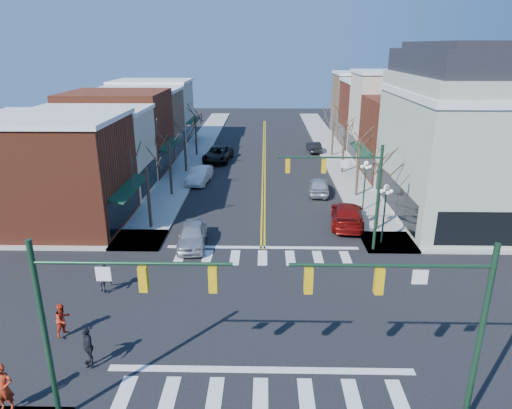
# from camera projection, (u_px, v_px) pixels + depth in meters

# --- Properties ---
(ground) EXTENTS (160.00, 160.00, 0.00)m
(ground) POSITION_uv_depth(u_px,v_px,m) (262.00, 310.00, 23.70)
(ground) COLOR black
(ground) RESTS_ON ground
(sidewalk_left) EXTENTS (3.50, 70.00, 0.15)m
(sidewalk_left) POSITION_uv_depth(u_px,v_px,m) (170.00, 191.00, 42.71)
(sidewalk_left) COLOR #9E9B93
(sidewalk_left) RESTS_ON ground
(sidewalk_right) EXTENTS (3.50, 70.00, 0.15)m
(sidewalk_right) POSITION_uv_depth(u_px,v_px,m) (358.00, 193.00, 42.37)
(sidewalk_right) COLOR #9E9B93
(sidewalk_right) RESTS_ON ground
(bldg_left_brick_a) EXTENTS (10.00, 8.50, 8.00)m
(bldg_left_brick_a) POSITION_uv_depth(u_px,v_px,m) (54.00, 174.00, 33.75)
(bldg_left_brick_a) COLOR maroon
(bldg_left_brick_a) RESTS_ON ground
(bldg_left_stucco_a) EXTENTS (10.00, 7.00, 7.50)m
(bldg_left_stucco_a) POSITION_uv_depth(u_px,v_px,m) (92.00, 154.00, 41.15)
(bldg_left_stucco_a) COLOR beige
(bldg_left_stucco_a) RESTS_ON ground
(bldg_left_brick_b) EXTENTS (10.00, 9.00, 8.50)m
(bldg_left_brick_b) POSITION_uv_depth(u_px,v_px,m) (119.00, 132.00, 48.53)
(bldg_left_brick_b) COLOR maroon
(bldg_left_brick_b) RESTS_ON ground
(bldg_left_tan) EXTENTS (10.00, 7.50, 7.80)m
(bldg_left_tan) POSITION_uv_depth(u_px,v_px,m) (139.00, 123.00, 56.43)
(bldg_left_tan) COLOR #906E4F
(bldg_left_tan) RESTS_ON ground
(bldg_left_stucco_b) EXTENTS (10.00, 8.00, 8.20)m
(bldg_left_stucco_b) POSITION_uv_depth(u_px,v_px,m) (154.00, 113.00, 63.68)
(bldg_left_stucco_b) COLOR beige
(bldg_left_stucco_b) RESTS_ON ground
(bldg_right_brick_a) EXTENTS (10.00, 8.50, 8.00)m
(bldg_right_brick_a) POSITION_uv_depth(u_px,v_px,m) (416.00, 139.00, 46.37)
(bldg_right_brick_a) COLOR maroon
(bldg_right_brick_a) RESTS_ON ground
(bldg_right_stucco) EXTENTS (10.00, 7.00, 10.00)m
(bldg_right_stucco) POSITION_uv_depth(u_px,v_px,m) (397.00, 118.00, 53.35)
(bldg_right_stucco) COLOR beige
(bldg_right_stucco) RESTS_ON ground
(bldg_right_brick_b) EXTENTS (10.00, 8.00, 8.50)m
(bldg_right_brick_b) POSITION_uv_depth(u_px,v_px,m) (381.00, 115.00, 60.68)
(bldg_right_brick_b) COLOR maroon
(bldg_right_brick_b) RESTS_ON ground
(bldg_right_tan) EXTENTS (10.00, 8.00, 9.00)m
(bldg_right_tan) POSITION_uv_depth(u_px,v_px,m) (368.00, 105.00, 68.14)
(bldg_right_tan) COLOR #906E4F
(bldg_right_tan) RESTS_ON ground
(victorian_corner) EXTENTS (12.25, 14.25, 13.30)m
(victorian_corner) POSITION_uv_depth(u_px,v_px,m) (479.00, 133.00, 34.86)
(victorian_corner) COLOR #A8B39B
(victorian_corner) RESTS_ON ground
(traffic_mast_near_left) EXTENTS (6.60, 0.28, 7.20)m
(traffic_mast_near_left) POSITION_uv_depth(u_px,v_px,m) (95.00, 308.00, 15.26)
(traffic_mast_near_left) COLOR #14331E
(traffic_mast_near_left) RESTS_ON ground
(traffic_mast_near_right) EXTENTS (6.60, 0.28, 7.20)m
(traffic_mast_near_right) POSITION_uv_depth(u_px,v_px,m) (428.00, 312.00, 15.05)
(traffic_mast_near_right) COLOR #14331E
(traffic_mast_near_right) RESTS_ON ground
(traffic_mast_far_right) EXTENTS (6.60, 0.28, 7.20)m
(traffic_mast_far_right) POSITION_uv_depth(u_px,v_px,m) (350.00, 183.00, 29.01)
(traffic_mast_far_right) COLOR #14331E
(traffic_mast_far_right) RESTS_ON ground
(lamppost_corner) EXTENTS (0.36, 0.36, 4.33)m
(lamppost_corner) POSITION_uv_depth(u_px,v_px,m) (385.00, 204.00, 30.58)
(lamppost_corner) COLOR #14331E
(lamppost_corner) RESTS_ON ground
(lamppost_midblock) EXTENTS (0.36, 0.36, 4.33)m
(lamppost_midblock) POSITION_uv_depth(u_px,v_px,m) (365.00, 177.00, 36.71)
(lamppost_midblock) COLOR #14331E
(lamppost_midblock) RESTS_ON ground
(tree_left_a) EXTENTS (0.24, 0.24, 4.76)m
(tree_left_a) POSITION_uv_depth(u_px,v_px,m) (149.00, 199.00, 33.45)
(tree_left_a) COLOR #382B21
(tree_left_a) RESTS_ON ground
(tree_left_b) EXTENTS (0.24, 0.24, 5.04)m
(tree_left_b) POSITION_uv_depth(u_px,v_px,m) (170.00, 169.00, 40.95)
(tree_left_b) COLOR #382B21
(tree_left_b) RESTS_ON ground
(tree_left_c) EXTENTS (0.24, 0.24, 4.55)m
(tree_left_c) POSITION_uv_depth(u_px,v_px,m) (185.00, 152.00, 48.58)
(tree_left_c) COLOR #382B21
(tree_left_c) RESTS_ON ground
(tree_left_d) EXTENTS (0.24, 0.24, 4.90)m
(tree_left_d) POSITION_uv_depth(u_px,v_px,m) (196.00, 136.00, 56.07)
(tree_left_d) COLOR #382B21
(tree_left_d) RESTS_ON ground
(tree_right_a) EXTENTS (0.24, 0.24, 4.62)m
(tree_right_a) POSITION_uv_depth(u_px,v_px,m) (378.00, 201.00, 33.15)
(tree_right_a) COLOR #382B21
(tree_right_a) RESTS_ON ground
(tree_right_b) EXTENTS (0.24, 0.24, 5.18)m
(tree_right_b) POSITION_uv_depth(u_px,v_px,m) (358.00, 169.00, 40.61)
(tree_right_b) COLOR #382B21
(tree_right_b) RESTS_ON ground
(tree_right_c) EXTENTS (0.24, 0.24, 4.83)m
(tree_right_c) POSITION_uv_depth(u_px,v_px,m) (343.00, 151.00, 48.21)
(tree_right_c) COLOR #382B21
(tree_right_c) RESTS_ON ground
(tree_right_d) EXTENTS (0.24, 0.24, 4.97)m
(tree_right_d) POSITION_uv_depth(u_px,v_px,m) (333.00, 136.00, 55.74)
(tree_right_d) COLOR #382B21
(tree_right_d) RESTS_ON ground
(car_left_near) EXTENTS (2.13, 4.76, 1.59)m
(car_left_near) POSITION_uv_depth(u_px,v_px,m) (192.00, 235.00, 31.07)
(car_left_near) COLOR #B7B8BC
(car_left_near) RESTS_ON ground
(car_left_mid) EXTENTS (2.23, 5.08, 1.62)m
(car_left_mid) POSITION_uv_depth(u_px,v_px,m) (199.00, 175.00, 45.35)
(car_left_mid) COLOR silver
(car_left_mid) RESTS_ON ground
(car_left_far) EXTENTS (3.45, 6.39, 1.70)m
(car_left_far) POSITION_uv_depth(u_px,v_px,m) (218.00, 154.00, 53.80)
(car_left_far) COLOR black
(car_left_far) RESTS_ON ground
(car_right_near) EXTENTS (3.13, 6.11, 1.70)m
(car_right_near) POSITION_uv_depth(u_px,v_px,m) (347.00, 214.00, 34.70)
(car_right_near) COLOR maroon
(car_right_near) RESTS_ON ground
(car_right_mid) EXTENTS (2.25, 4.69, 1.55)m
(car_right_mid) POSITION_uv_depth(u_px,v_px,m) (319.00, 186.00, 41.99)
(car_right_mid) COLOR silver
(car_right_mid) RESTS_ON ground
(car_right_far) EXTENTS (1.76, 4.18, 1.34)m
(car_right_far) POSITION_uv_depth(u_px,v_px,m) (314.00, 147.00, 58.51)
(car_right_far) COLOR black
(car_right_far) RESTS_ON ground
(pedestrian_red_a) EXTENTS (0.76, 0.54, 1.96)m
(pedestrian_red_a) POSITION_uv_depth(u_px,v_px,m) (4.00, 388.00, 16.75)
(pedestrian_red_a) COLOR #B42D13
(pedestrian_red_a) RESTS_ON sidewalk_left
(pedestrian_red_b) EXTENTS (0.91, 0.98, 1.63)m
(pedestrian_red_b) POSITION_uv_depth(u_px,v_px,m) (63.00, 319.00, 21.22)
(pedestrian_red_b) COLOR red
(pedestrian_red_b) RESTS_ON sidewalk_left
(pedestrian_dark_a) EXTENTS (0.95, 1.12, 1.80)m
(pedestrian_dark_a) POSITION_uv_depth(u_px,v_px,m) (88.00, 346.00, 19.19)
(pedestrian_dark_a) COLOR black
(pedestrian_dark_a) RESTS_ON sidewalk_left
(pedestrian_dark_b) EXTENTS (1.20, 0.91, 1.65)m
(pedestrian_dark_b) POSITION_uv_depth(u_px,v_px,m) (102.00, 278.00, 25.00)
(pedestrian_dark_b) COLOR black
(pedestrian_dark_b) RESTS_ON sidewalk_left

